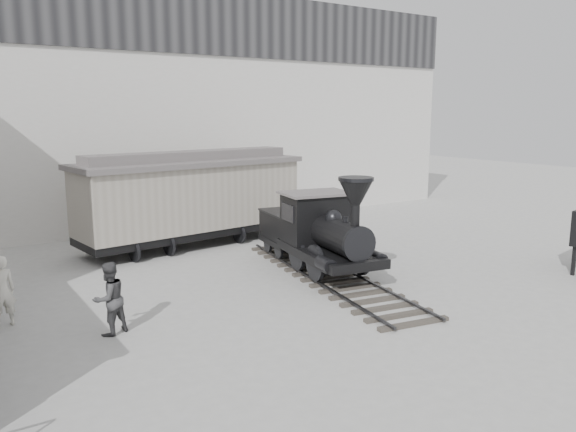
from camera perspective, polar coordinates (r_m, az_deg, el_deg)
ground at (r=15.44m, az=8.12°, el=-9.98°), size 90.00×90.00×0.00m
north_wall at (r=27.54m, az=-12.88°, el=10.59°), size 34.00×2.51×11.00m
locomotive at (r=18.95m, az=3.26°, el=-2.08°), size 3.65×9.87×3.41m
boxcar at (r=23.13m, az=-9.79°, el=1.99°), size 9.70×4.07×3.85m
visitor_a at (r=15.99m, az=-27.10°, el=-6.82°), size 0.74×0.54×1.86m
visitor_b at (r=14.46m, az=-17.70°, el=-8.00°), size 1.08×0.97×1.82m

